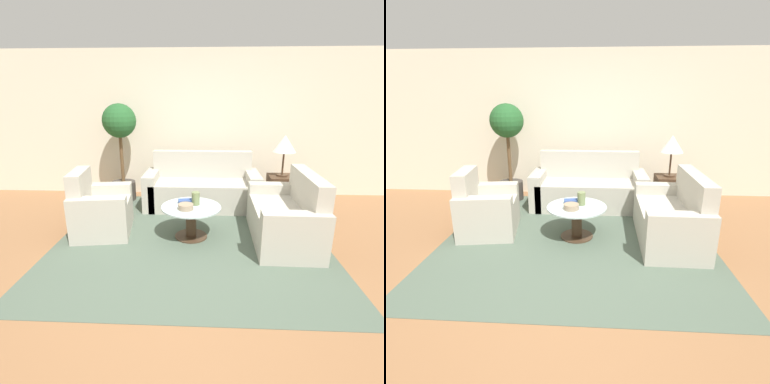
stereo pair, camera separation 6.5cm
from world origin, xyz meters
The scene contains 13 objects.
ground_plane centered at (0.00, 0.00, 0.00)m, with size 14.00×14.00×0.00m, color #8E603D.
wall_back centered at (0.00, 2.73, 1.30)m, with size 10.00×0.06×2.60m.
rug centered at (0.03, 0.76, 0.00)m, with size 3.42×3.30×0.01m.
sofa_main centered at (0.15, 1.98, 0.30)m, with size 1.88×0.79×0.91m.
armchair centered at (-1.24, 0.86, 0.30)m, with size 0.83×0.93×0.87m.
loveseat centered at (1.27, 0.73, 0.30)m, with size 0.77×1.37×0.89m.
coffee_table centered at (0.03, 0.76, 0.28)m, with size 0.78×0.78×0.43m.
side_table centered at (1.47, 1.97, 0.27)m, with size 0.42×0.42×0.55m.
table_lamp centered at (1.47, 1.97, 1.06)m, with size 0.36×0.36×0.66m.
potted_plant centered at (-1.27, 2.23, 1.10)m, with size 0.57×0.57×1.69m.
vase centered at (0.08, 0.83, 0.52)m, with size 0.11×0.11×0.17m.
bowl centered at (-0.04, 0.65, 0.47)m, with size 0.19×0.19×0.07m.
book_stack centered at (-0.03, 0.87, 0.46)m, with size 0.25×0.16×0.06m.
Camera 1 is at (0.21, -2.88, 1.78)m, focal length 28.00 mm.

